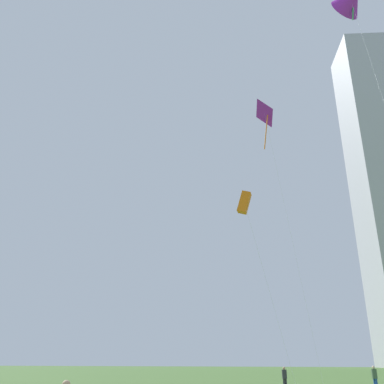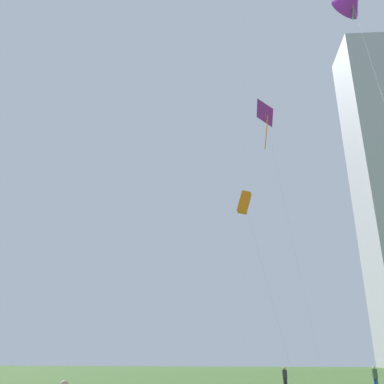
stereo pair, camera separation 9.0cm
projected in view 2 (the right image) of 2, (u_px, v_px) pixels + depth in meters
person_standing_0 at (285, 376)px, 32.04m from camera, size 0.36×0.36×1.63m
person_standing_3 at (375, 376)px, 31.03m from camera, size 0.38×0.38×1.71m
kite_flying_0 at (266, 117)px, 42.77m from camera, size 4.08×3.83×26.23m
kite_flying_1 at (244, 203)px, 29.02m from camera, size 3.15×0.68×12.93m
kite_flying_2 at (351, 0)px, 37.38m from camera, size 3.73×12.25×33.17m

